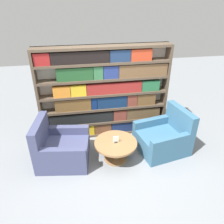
# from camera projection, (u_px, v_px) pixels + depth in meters

# --- Properties ---
(ground_plane) EXTENTS (14.00, 14.00, 0.00)m
(ground_plane) POSITION_uv_depth(u_px,v_px,m) (115.00, 170.00, 3.97)
(ground_plane) COLOR gray
(bookshelf) EXTENTS (2.70, 0.30, 1.96)m
(bookshelf) POSITION_uv_depth(u_px,v_px,m) (105.00, 94.00, 4.58)
(bookshelf) COLOR silver
(bookshelf) RESTS_ON ground_plane
(armchair_left) EXTENTS (1.03, 0.95, 0.86)m
(armchair_left) POSITION_uv_depth(u_px,v_px,m) (61.00, 149.00, 4.07)
(armchair_left) COLOR #42476B
(armchair_left) RESTS_ON ground_plane
(armchair_right) EXTENTS (1.06, 0.98, 0.86)m
(armchair_right) POSITION_uv_depth(u_px,v_px,m) (164.00, 137.00, 4.38)
(armchair_right) COLOR #386684
(armchair_right) RESTS_ON ground_plane
(coffee_table) EXTENTS (0.80, 0.80, 0.40)m
(coffee_table) POSITION_uv_depth(u_px,v_px,m) (116.00, 147.00, 4.10)
(coffee_table) COLOR olive
(coffee_table) RESTS_ON ground_plane
(table_sign) EXTENTS (0.11, 0.06, 0.13)m
(table_sign) POSITION_uv_depth(u_px,v_px,m) (116.00, 140.00, 4.02)
(table_sign) COLOR black
(table_sign) RESTS_ON coffee_table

